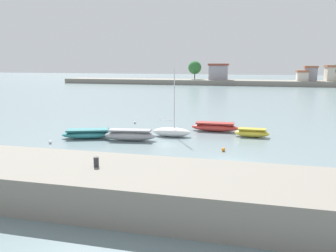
{
  "coord_description": "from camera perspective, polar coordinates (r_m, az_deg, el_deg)",
  "views": [
    {
      "loc": [
        1.5,
        -25.93,
        7.88
      ],
      "look_at": [
        -7.37,
        9.76,
        0.99
      ],
      "focal_mm": 36.54,
      "sensor_mm": 36.0,
      "label": 1
    }
  ],
  "objects": [
    {
      "name": "ground_plane",
      "position": [
        27.14,
        10.24,
        -6.44
      ],
      "size": [
        400.0,
        400.0,
        0.0
      ],
      "primitive_type": "plane",
      "color": "slate"
    },
    {
      "name": "seawall_embankment",
      "position": [
        18.43,
        8.44,
        -11.34
      ],
      "size": [
        99.28,
        6.19,
        2.05
      ],
      "primitive_type": "cube",
      "color": "gray",
      "rests_on": "ground"
    },
    {
      "name": "mooring_bollard",
      "position": [
        19.81,
        -11.89,
        -5.89
      ],
      "size": [
        0.3,
        0.3,
        0.56
      ],
      "primitive_type": "cylinder",
      "color": "#2D2D33",
      "rests_on": "seawall_embankment"
    },
    {
      "name": "moored_boat_0",
      "position": [
        36.87,
        -13.23,
        -1.29
      ],
      "size": [
        5.66,
        3.48,
        0.96
      ],
      "rotation": [
        0.0,
        0.0,
        0.33
      ],
      "color": "teal",
      "rests_on": "ground"
    },
    {
      "name": "moored_boat_1",
      "position": [
        35.03,
        -6.35,
        -1.54
      ],
      "size": [
        5.51,
        2.24,
        1.14
      ],
      "rotation": [
        0.0,
        0.0,
        0.14
      ],
      "color": "#9E9EA3",
      "rests_on": "ground"
    },
    {
      "name": "moored_boat_2",
      "position": [
        36.71,
        0.61,
        -0.95
      ],
      "size": [
        4.13,
        1.63,
        7.21
      ],
      "rotation": [
        0.0,
        0.0,
        0.02
      ],
      "color": "white",
      "rests_on": "ground"
    },
    {
      "name": "moored_boat_3",
      "position": [
        39.87,
        7.83,
        -0.17
      ],
      "size": [
        5.45,
        1.64,
        1.02
      ],
      "rotation": [
        0.0,
        0.0,
        0.01
      ],
      "color": "#C63833",
      "rests_on": "ground"
    },
    {
      "name": "moored_boat_4",
      "position": [
        37.57,
        13.81,
        -1.13
      ],
      "size": [
        3.65,
        1.36,
        0.91
      ],
      "rotation": [
        0.0,
        0.0,
        0.0
      ],
      "color": "yellow",
      "rests_on": "ground"
    },
    {
      "name": "mooring_buoy_0",
      "position": [
        31.06,
        9.22,
        -3.9
      ],
      "size": [
        0.34,
        0.34,
        0.34
      ],
      "primitive_type": "sphere",
      "color": "orange",
      "rests_on": "ground"
    },
    {
      "name": "mooring_buoy_1",
      "position": [
        44.65,
        -5.53,
        0.61
      ],
      "size": [
        0.33,
        0.33,
        0.33
      ],
      "primitive_type": "sphere",
      "color": "white",
      "rests_on": "ground"
    },
    {
      "name": "mooring_buoy_2",
      "position": [
        44.91,
        9.8,
        0.53
      ],
      "size": [
        0.28,
        0.28,
        0.28
      ],
      "primitive_type": "sphere",
      "color": "yellow",
      "rests_on": "ground"
    },
    {
      "name": "mooring_buoy_3",
      "position": [
        35.43,
        -19.06,
        -2.56
      ],
      "size": [
        0.32,
        0.32,
        0.32
      ],
      "primitive_type": "sphere",
      "color": "white",
      "rests_on": "ground"
    },
    {
      "name": "distant_shoreline",
      "position": [
        122.69,
        15.02,
        7.44
      ],
      "size": [
        135.92,
        10.76,
        8.32
      ],
      "color": "gray",
      "rests_on": "ground"
    }
  ]
}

